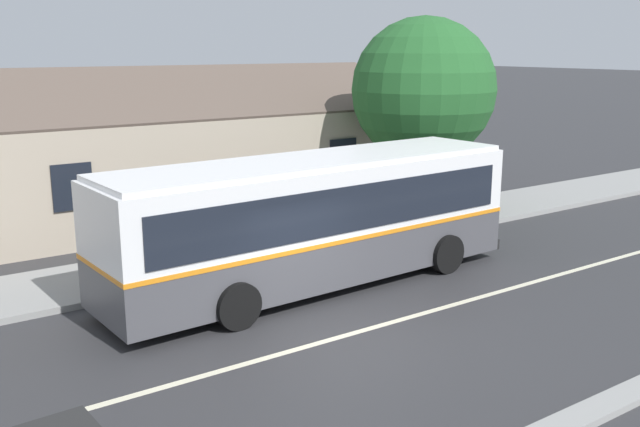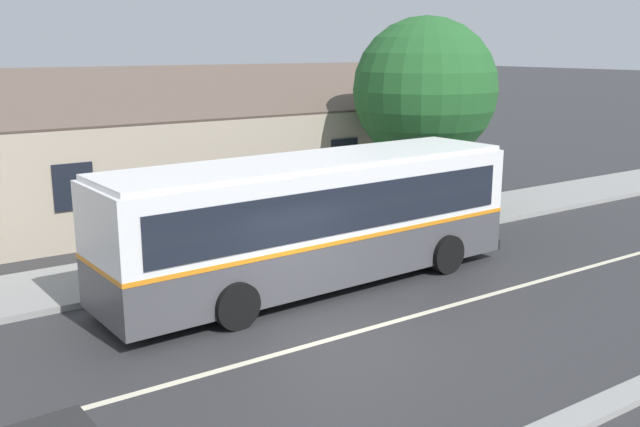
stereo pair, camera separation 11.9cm
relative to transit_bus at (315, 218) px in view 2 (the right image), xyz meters
name	(u,v)px [view 2 (the right image)]	position (x,y,z in m)	size (l,w,h in m)	color
ground_plane	(342,336)	(-1.32, -2.90, -1.67)	(300.00, 300.00, 0.00)	#2D2D30
sidewalk_far	(209,260)	(-1.32, 3.10, -1.60)	(60.00, 3.00, 0.15)	gray
lane_divider_stripe	(342,336)	(-1.32, -2.90, -1.67)	(60.00, 0.16, 0.01)	beige
community_building	(31,165)	(-3.90, 10.99, 0.16)	(27.06, 9.85, 5.99)	tan
transit_bus	(315,218)	(0.00, 0.00, 0.00)	(10.68, 3.05, 3.11)	#47474C
bench_down_street	(134,261)	(-3.56, 2.57, -1.09)	(1.83, 0.51, 0.94)	brown
street_tree_primary	(425,90)	(7.00, 3.90, 2.56)	(4.74, 4.74, 6.61)	#4C3828
bus_stop_sign	(426,181)	(5.48, 2.09, -0.03)	(0.36, 0.07, 2.40)	gray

